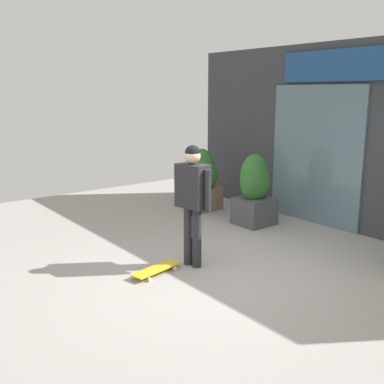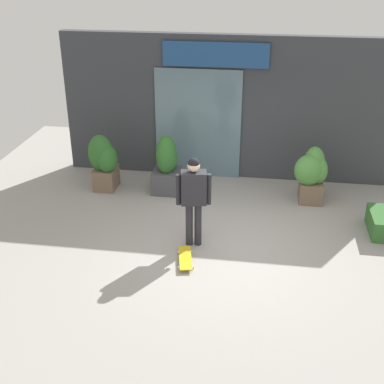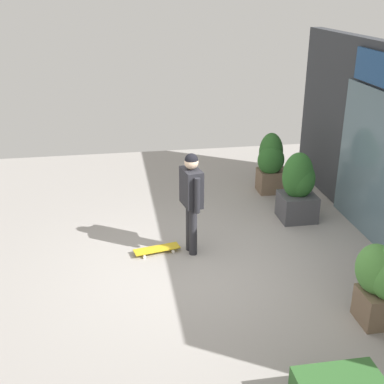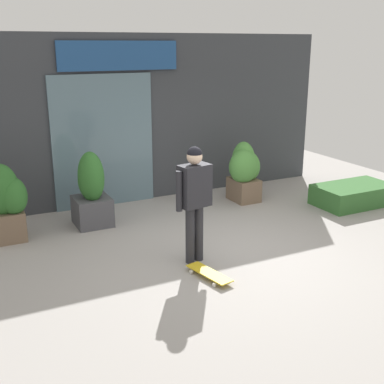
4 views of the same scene
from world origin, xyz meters
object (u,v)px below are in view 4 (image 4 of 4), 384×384
at_px(skateboarder, 195,192).
at_px(planter_box_mid, 7,201).
at_px(planter_box_right, 91,190).
at_px(planter_box_left, 245,170).
at_px(skateboard, 209,273).

bearing_deg(skateboarder, planter_box_mid, -142.38).
height_order(skateboarder, planter_box_right, skateboarder).
height_order(skateboarder, planter_box_left, skateboarder).
bearing_deg(planter_box_left, skateboard, -129.99).
relative_size(skateboard, planter_box_right, 0.60).
bearing_deg(planter_box_mid, skateboarder, -42.06).
relative_size(planter_box_left, planter_box_mid, 0.94).
bearing_deg(skateboard, planter_box_mid, -151.33).
bearing_deg(planter_box_left, skateboarder, -135.90).
bearing_deg(planter_box_left, planter_box_mid, -179.13).
bearing_deg(planter_box_right, planter_box_left, -0.06).
distance_m(skateboard, planter_box_mid, 3.52).
distance_m(skateboarder, planter_box_right, 2.37).
distance_m(skateboarder, planter_box_mid, 3.12).
xyz_separation_m(skateboarder, planter_box_mid, (-2.30, 2.08, -0.40)).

